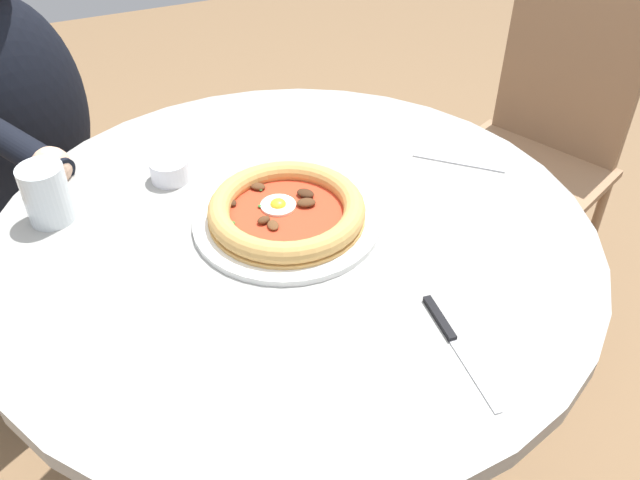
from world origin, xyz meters
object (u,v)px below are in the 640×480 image
object	(u,v)px
pizza_on_plate	(284,214)
fork_utensil	(458,163)
ramekin_capers	(170,169)
water_glass	(47,197)
dining_table	(295,319)
steak_knife	(449,334)
diner_person	(37,197)
cafe_chair_spare_far	(539,137)

from	to	relation	value
pizza_on_plate	fork_utensil	distance (m)	0.34
fork_utensil	ramekin_capers	bearing A→B (deg)	73.11
water_glass	fork_utensil	world-z (taller)	water_glass
dining_table	steak_knife	bearing A→B (deg)	-158.48
pizza_on_plate	diner_person	size ratio (longest dim) A/B	0.25
water_glass	fork_utensil	xyz separation A→B (m)	(-0.11, -0.67, -0.04)
ramekin_capers	fork_utensil	size ratio (longest dim) A/B	0.52
water_glass	ramekin_capers	size ratio (longest dim) A/B	1.44
pizza_on_plate	steak_knife	distance (m)	0.32
dining_table	water_glass	distance (m)	0.44
water_glass	steak_knife	world-z (taller)	water_glass
dining_table	steak_knife	world-z (taller)	steak_knife
pizza_on_plate	steak_knife	world-z (taller)	pizza_on_plate
fork_utensil	dining_table	bearing A→B (deg)	100.81
water_glass	ramekin_capers	xyz separation A→B (m)	(0.04, -0.20, -0.02)
dining_table	water_glass	world-z (taller)	water_glass
dining_table	steak_knife	xyz separation A→B (m)	(-0.28, -0.11, 0.20)
dining_table	cafe_chair_spare_far	bearing A→B (deg)	-64.71
steak_knife	cafe_chair_spare_far	bearing A→B (deg)	-46.00
ramekin_capers	dining_table	bearing A→B (deg)	-146.21
water_glass	fork_utensil	distance (m)	0.68
steak_knife	fork_utensil	size ratio (longest dim) A/B	1.56
pizza_on_plate	steak_knife	bearing A→B (deg)	-159.06
steak_knife	dining_table	bearing A→B (deg)	21.52
steak_knife	fork_utensil	xyz separation A→B (m)	(0.35, -0.23, -0.00)
dining_table	fork_utensil	distance (m)	0.39
water_glass	diner_person	size ratio (longest dim) A/B	0.08
diner_person	cafe_chair_spare_far	distance (m)	1.20
dining_table	pizza_on_plate	bearing A→B (deg)	12.62
pizza_on_plate	diner_person	bearing A→B (deg)	32.60
steak_knife	ramekin_capers	xyz separation A→B (m)	(0.49, 0.25, 0.02)
steak_knife	cafe_chair_spare_far	world-z (taller)	cafe_chair_spare_far
pizza_on_plate	dining_table	bearing A→B (deg)	-167.38
dining_table	pizza_on_plate	distance (m)	0.22
steak_knife	fork_utensil	distance (m)	0.41
diner_person	fork_utensil	bearing A→B (deg)	-127.38
dining_table	steak_knife	distance (m)	0.36
ramekin_capers	cafe_chair_spare_far	bearing A→B (deg)	-79.99
pizza_on_plate	water_glass	xyz separation A→B (m)	(0.15, 0.33, 0.02)
pizza_on_plate	cafe_chair_spare_far	xyz separation A→B (m)	(0.35, -0.79, -0.24)
fork_utensil	cafe_chair_spare_far	bearing A→B (deg)	-55.72
cafe_chair_spare_far	diner_person	bearing A→B (deg)	78.32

